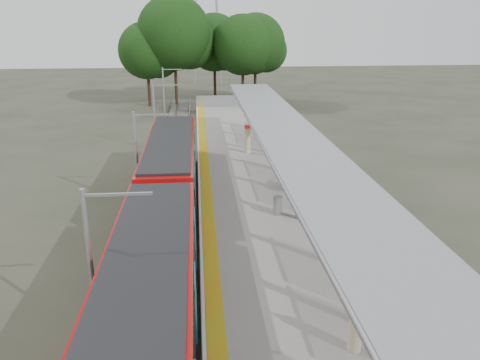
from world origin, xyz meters
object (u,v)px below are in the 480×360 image
object	(u,v)px
info_pillar_near	(356,327)
info_pillar_far	(247,141)
train	(164,213)
bench_far	(260,121)
bench_mid	(291,181)
litter_bin	(277,206)

from	to	relation	value
info_pillar_near	info_pillar_far	world-z (taller)	info_pillar_far
train	info_pillar_far	xyz separation A→B (m)	(5.05, 13.02, -0.18)
bench_far	info_pillar_far	distance (m)	8.71
bench_mid	info_pillar_near	distance (m)	13.43
bench_mid	bench_far	bearing A→B (deg)	101.61
bench_far	litter_bin	size ratio (longest dim) A/B	1.67
info_pillar_far	litter_bin	xyz separation A→B (m)	(0.27, -11.21, -0.42)
bench_mid	litter_bin	bearing A→B (deg)	-98.19
bench_far	bench_mid	bearing A→B (deg)	-87.68
train	litter_bin	distance (m)	5.66
bench_mid	litter_bin	world-z (taller)	bench_mid
train	litter_bin	size ratio (longest dim) A/B	30.52
litter_bin	train	bearing A→B (deg)	-161.18
train	info_pillar_near	size ratio (longest dim) A/B	15.62
info_pillar_far	litter_bin	world-z (taller)	info_pillar_far
train	litter_bin	world-z (taller)	train
info_pillar_far	info_pillar_near	bearing A→B (deg)	-85.34
info_pillar_far	bench_mid	bearing A→B (deg)	-75.95
train	bench_far	size ratio (longest dim) A/B	18.23
train	info_pillar_near	world-z (taller)	train
bench_mid	info_pillar_far	size ratio (longest dim) A/B	0.74
train	info_pillar_far	world-z (taller)	train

